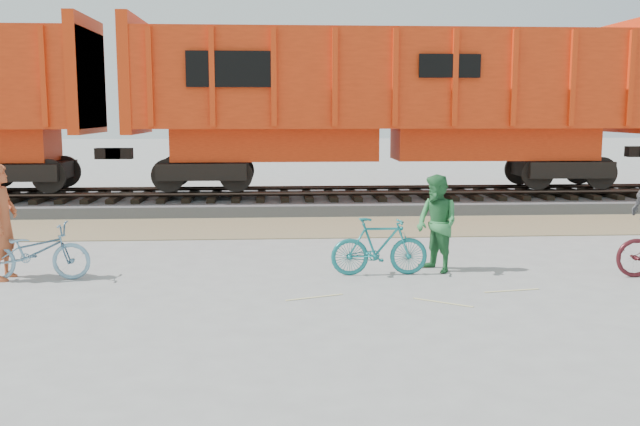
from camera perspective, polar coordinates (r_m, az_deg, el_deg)
The scene contains 9 objects.
ground at distance 11.32m, azimuth 4.42°, elevation -5.64°, with size 120.00×120.00×0.00m, color #9E9E99.
gravel_strip at distance 16.67m, azimuth 1.79°, elevation -1.11°, with size 120.00×3.00×0.02m, color #9D8D61.
ballast_bed at distance 20.10m, azimuth 0.85°, elevation 0.89°, with size 120.00×4.00×0.30m, color slate.
track at distance 20.07m, azimuth 0.85°, elevation 1.80°, with size 120.00×2.60×0.24m.
hopper_car_center at distance 20.12m, azimuth 5.27°, elevation 9.01°, with size 14.00×3.13×4.65m.
bicycle_blue at distance 12.30m, azimuth -21.93°, elevation -2.90°, with size 0.61×1.76×0.93m, color #73A2BC.
bicycle_teal at distance 11.79m, azimuth 4.77°, elevation -2.69°, with size 0.45×1.60×0.96m, color #197375.
person_solo at distance 12.48m, azimuth -24.08°, elevation -0.65°, with size 0.68×0.45×1.87m, color #B6512C.
person_man at distance 12.11m, azimuth 9.34°, elevation -0.84°, with size 0.80×0.62×1.64m, color #307B41.
Camera 1 is at (-1.56, -10.88, 2.69)m, focal length 40.00 mm.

